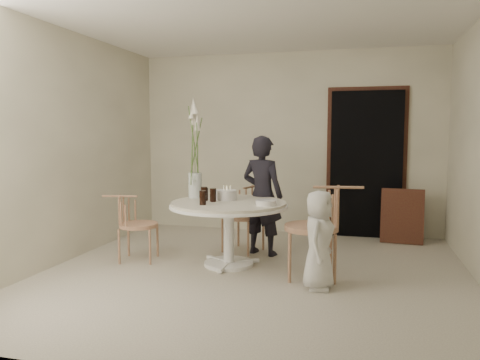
% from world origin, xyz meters
% --- Properties ---
extents(ground, '(4.50, 4.50, 0.00)m').
position_xyz_m(ground, '(0.00, 0.00, 0.00)').
color(ground, beige).
rests_on(ground, ground).
extents(room_shell, '(4.50, 4.50, 4.50)m').
position_xyz_m(room_shell, '(0.00, 0.00, 1.62)').
color(room_shell, white).
rests_on(room_shell, ground).
extents(doorway, '(1.00, 0.10, 2.10)m').
position_xyz_m(doorway, '(1.15, 2.19, 1.05)').
color(doorway, black).
rests_on(doorway, ground).
extents(door_trim, '(1.12, 0.03, 2.22)m').
position_xyz_m(door_trim, '(1.15, 2.23, 1.11)').
color(door_trim, '#4F301B').
rests_on(door_trim, ground).
extents(table, '(1.33, 1.33, 0.73)m').
position_xyz_m(table, '(-0.35, 0.25, 0.62)').
color(table, white).
rests_on(table, ground).
extents(picture_frame, '(0.57, 0.21, 0.74)m').
position_xyz_m(picture_frame, '(1.64, 1.89, 0.37)').
color(picture_frame, '#4F301B').
rests_on(picture_frame, ground).
extents(chair_far, '(0.55, 0.57, 0.82)m').
position_xyz_m(chair_far, '(-0.32, 1.03, 0.53)').
color(chair_far, tan).
rests_on(chair_far, ground).
extents(chair_right, '(0.63, 0.59, 0.97)m').
position_xyz_m(chair_right, '(0.73, 0.08, 0.63)').
color(chair_right, tan).
rests_on(chair_right, ground).
extents(chair_left, '(0.51, 0.48, 0.78)m').
position_xyz_m(chair_left, '(-1.54, 0.16, 0.51)').
color(chair_left, tan).
rests_on(chair_left, ground).
extents(girl, '(0.61, 0.49, 1.47)m').
position_xyz_m(girl, '(-0.09, 0.83, 0.74)').
color(girl, black).
rests_on(girl, ground).
extents(boy, '(0.36, 0.50, 0.96)m').
position_xyz_m(boy, '(0.71, -0.30, 0.48)').
color(boy, silver).
rests_on(boy, ground).
extents(birthday_cake, '(0.24, 0.24, 0.17)m').
position_xyz_m(birthday_cake, '(-0.42, 0.40, 0.79)').
color(birthday_cake, silver).
rests_on(birthday_cake, table).
extents(cola_tumbler_a, '(0.08, 0.08, 0.15)m').
position_xyz_m(cola_tumbler_a, '(-0.52, 0.22, 0.81)').
color(cola_tumbler_a, black).
rests_on(cola_tumbler_a, table).
extents(cola_tumbler_b, '(0.08, 0.08, 0.15)m').
position_xyz_m(cola_tumbler_b, '(-0.56, -0.03, 0.81)').
color(cola_tumbler_b, black).
rests_on(cola_tumbler_b, table).
extents(cola_tumbler_c, '(0.09, 0.09, 0.16)m').
position_xyz_m(cola_tumbler_c, '(-0.65, 0.27, 0.81)').
color(cola_tumbler_c, black).
rests_on(cola_tumbler_c, table).
extents(cola_tumbler_d, '(0.08, 0.08, 0.15)m').
position_xyz_m(cola_tumbler_d, '(-0.64, 0.29, 0.80)').
color(cola_tumbler_d, black).
rests_on(cola_tumbler_d, table).
extents(plate_stack, '(0.26, 0.26, 0.06)m').
position_xyz_m(plate_stack, '(0.11, 0.10, 0.76)').
color(plate_stack, white).
rests_on(plate_stack, table).
extents(flower_vase, '(0.16, 0.16, 1.19)m').
position_xyz_m(flower_vase, '(-0.83, 0.48, 1.19)').
color(flower_vase, silver).
rests_on(flower_vase, table).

